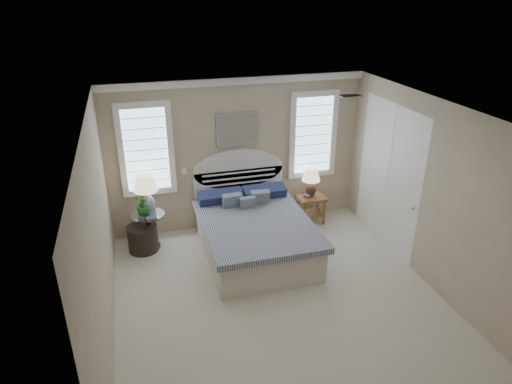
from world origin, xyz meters
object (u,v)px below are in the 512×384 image
(bed, at_px, (254,231))
(lamp_left, at_px, (146,189))
(side_table_left, at_px, (149,227))
(lamp_right, at_px, (311,179))
(floor_pot, at_px, (143,238))
(nightstand_right, at_px, (311,203))

(bed, xyz_separation_m, lamp_left, (-1.63, 0.70, 0.65))
(side_table_left, height_order, lamp_right, lamp_right)
(floor_pot, distance_m, lamp_right, 3.12)
(bed, bearing_deg, lamp_right, 29.30)
(bed, height_order, lamp_right, bed)
(floor_pot, bearing_deg, side_table_left, 26.88)
(bed, relative_size, lamp_left, 3.46)
(nightstand_right, height_order, floor_pot, nightstand_right)
(side_table_left, distance_m, nightstand_right, 2.95)
(side_table_left, relative_size, lamp_left, 0.96)
(side_table_left, distance_m, lamp_left, 0.65)
(nightstand_right, bearing_deg, bed, -151.97)
(floor_pot, bearing_deg, lamp_right, 3.48)
(side_table_left, height_order, nightstand_right, side_table_left)
(side_table_left, bearing_deg, lamp_right, 2.46)
(side_table_left, bearing_deg, bed, -19.74)
(lamp_left, height_order, lamp_right, lamp_left)
(bed, bearing_deg, side_table_left, 160.26)
(side_table_left, xyz_separation_m, nightstand_right, (2.95, 0.10, -0.00))
(lamp_right, bearing_deg, nightstand_right, -52.89)
(nightstand_right, bearing_deg, lamp_right, 127.11)
(nightstand_right, xyz_separation_m, lamp_right, (-0.02, 0.03, 0.48))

